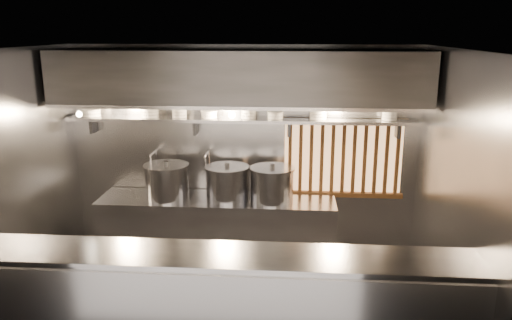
# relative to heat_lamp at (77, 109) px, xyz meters

# --- Properties ---
(floor) EXTENTS (4.50, 4.50, 0.00)m
(floor) POSITION_rel_heat_lamp_xyz_m (1.90, -0.85, -2.07)
(floor) COLOR black
(floor) RESTS_ON ground
(ceiling) EXTENTS (4.50, 4.50, 0.00)m
(ceiling) POSITION_rel_heat_lamp_xyz_m (1.90, -0.85, 0.73)
(ceiling) COLOR black
(ceiling) RESTS_ON wall_back
(wall_back) EXTENTS (4.50, 0.00, 4.50)m
(wall_back) POSITION_rel_heat_lamp_xyz_m (1.90, 0.65, -0.67)
(wall_back) COLOR gray
(wall_back) RESTS_ON floor
(wall_left) EXTENTS (0.00, 3.00, 3.00)m
(wall_left) POSITION_rel_heat_lamp_xyz_m (-0.35, -0.85, -0.67)
(wall_left) COLOR gray
(wall_left) RESTS_ON floor
(wall_right) EXTENTS (0.00, 3.00, 3.00)m
(wall_right) POSITION_rel_heat_lamp_xyz_m (4.15, -0.85, -0.67)
(wall_right) COLOR gray
(wall_right) RESTS_ON floor
(serving_counter) EXTENTS (4.50, 0.56, 1.13)m
(serving_counter) POSITION_rel_heat_lamp_xyz_m (1.90, -1.81, -1.50)
(serving_counter) COLOR #9E9EA3
(serving_counter) RESTS_ON floor
(cooking_bench) EXTENTS (3.00, 0.70, 0.90)m
(cooking_bench) POSITION_rel_heat_lamp_xyz_m (1.60, 0.28, -1.62)
(cooking_bench) COLOR #9E9EA3
(cooking_bench) RESTS_ON floor
(bowl_shelf) EXTENTS (4.40, 0.34, 0.04)m
(bowl_shelf) POSITION_rel_heat_lamp_xyz_m (1.90, 0.47, -0.19)
(bowl_shelf) COLOR #9E9EA3
(bowl_shelf) RESTS_ON wall_back
(exhaust_hood) EXTENTS (4.40, 0.81, 0.65)m
(exhaust_hood) POSITION_rel_heat_lamp_xyz_m (1.90, 0.25, 0.36)
(exhaust_hood) COLOR #2D2D30
(exhaust_hood) RESTS_ON ceiling
(wood_screen) EXTENTS (1.56, 0.09, 1.04)m
(wood_screen) POSITION_rel_heat_lamp_xyz_m (3.20, 0.60, -0.69)
(wood_screen) COLOR #F7B26F
(wood_screen) RESTS_ON wall_back
(faucet_left) EXTENTS (0.04, 0.30, 0.50)m
(faucet_left) POSITION_rel_heat_lamp_xyz_m (0.75, 0.52, -0.76)
(faucet_left) COLOR silver
(faucet_left) RESTS_ON wall_back
(faucet_right) EXTENTS (0.04, 0.30, 0.50)m
(faucet_right) POSITION_rel_heat_lamp_xyz_m (1.45, 0.52, -0.76)
(faucet_right) COLOR silver
(faucet_right) RESTS_ON wall_back
(heat_lamp) EXTENTS (0.25, 0.35, 0.20)m
(heat_lamp) POSITION_rel_heat_lamp_xyz_m (0.00, 0.00, 0.00)
(heat_lamp) COLOR #9E9EA3
(heat_lamp) RESTS_ON exhaust_hood
(pendant_bulb) EXTENTS (0.09, 0.09, 0.19)m
(pendant_bulb) POSITION_rel_heat_lamp_xyz_m (1.80, 0.35, -0.11)
(pendant_bulb) COLOR #2D2D30
(pendant_bulb) RESTS_ON exhaust_hood
(stock_pot_left) EXTENTS (0.66, 0.66, 0.48)m
(stock_pot_left) POSITION_rel_heat_lamp_xyz_m (0.97, 0.24, -0.94)
(stock_pot_left) COLOR #9E9EA3
(stock_pot_left) RESTS_ON cooking_bench
(stock_pot_mid) EXTENTS (0.74, 0.74, 0.46)m
(stock_pot_mid) POSITION_rel_heat_lamp_xyz_m (1.74, 0.28, -0.95)
(stock_pot_mid) COLOR #9E9EA3
(stock_pot_mid) RESTS_ON cooking_bench
(stock_pot_right) EXTENTS (0.74, 0.74, 0.47)m
(stock_pot_right) POSITION_rel_heat_lamp_xyz_m (2.30, 0.24, -0.95)
(stock_pot_right) COLOR #9E9EA3
(stock_pot_right) RESTS_ON cooking_bench
(bowl_stack_0) EXTENTS (0.24, 0.24, 0.09)m
(bowl_stack_0) POSITION_rel_heat_lamp_xyz_m (-0.02, 0.47, -0.12)
(bowl_stack_0) COLOR white
(bowl_stack_0) RESTS_ON bowl_shelf
(bowl_stack_1) EXTENTS (0.24, 0.24, 0.17)m
(bowl_stack_1) POSITION_rel_heat_lamp_xyz_m (0.74, 0.47, -0.08)
(bowl_stack_1) COLOR white
(bowl_stack_1) RESTS_ON bowl_shelf
(bowl_stack_2) EXTENTS (0.20, 0.20, 0.13)m
(bowl_stack_2) POSITION_rel_heat_lamp_xyz_m (1.12, 0.47, -0.10)
(bowl_stack_2) COLOR white
(bowl_stack_2) RESTS_ON bowl_shelf
(bowl_stack_3) EXTENTS (0.21, 0.21, 0.09)m
(bowl_stack_3) POSITION_rel_heat_lamp_xyz_m (1.49, 0.47, -0.12)
(bowl_stack_3) COLOR white
(bowl_stack_3) RESTS_ON bowl_shelf
(bowl_stack_4) EXTENTS (0.21, 0.21, 0.13)m
(bowl_stack_4) POSITION_rel_heat_lamp_xyz_m (1.99, 0.47, -0.10)
(bowl_stack_4) COLOR white
(bowl_stack_4) RESTS_ON bowl_shelf
(bowl_stack_5) EXTENTS (0.21, 0.21, 0.09)m
(bowl_stack_5) POSITION_rel_heat_lamp_xyz_m (2.33, 0.47, -0.12)
(bowl_stack_5) COLOR white
(bowl_stack_5) RESTS_ON bowl_shelf
(bowl_stack_6) EXTENTS (0.23, 0.23, 0.13)m
(bowl_stack_6) POSITION_rel_heat_lamp_xyz_m (2.86, 0.47, -0.10)
(bowl_stack_6) COLOR white
(bowl_stack_6) RESTS_ON bowl_shelf
(bowl_stack_7) EXTENTS (0.20, 0.20, 0.13)m
(bowl_stack_7) POSITION_rel_heat_lamp_xyz_m (3.72, 0.47, -0.10)
(bowl_stack_7) COLOR white
(bowl_stack_7) RESTS_ON bowl_shelf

